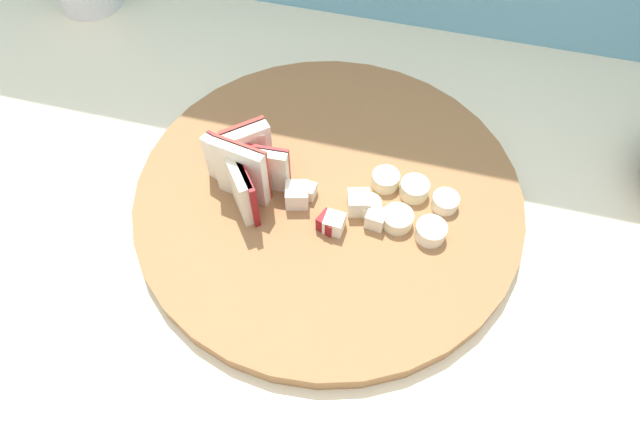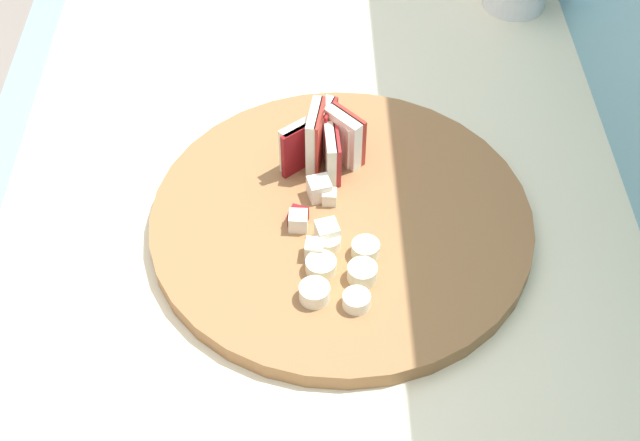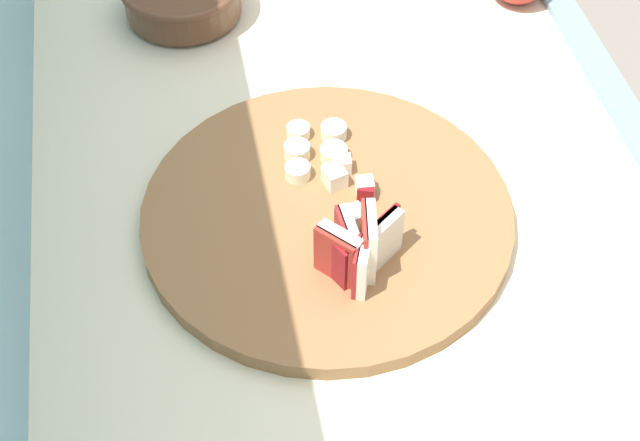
# 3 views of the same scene
# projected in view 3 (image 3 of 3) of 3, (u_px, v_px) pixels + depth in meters

# --- Properties ---
(tiled_countertop) EXTENTS (1.20, 0.69, 0.90)m
(tiled_countertop) POSITION_uv_depth(u_px,v_px,m) (348.00, 392.00, 1.34)
(tiled_countertop) COLOR beige
(tiled_countertop) RESTS_ON ground
(tile_backsplash) EXTENTS (2.40, 0.04, 1.48)m
(tile_backsplash) POSITION_uv_depth(u_px,v_px,m) (44.00, 313.00, 1.08)
(tile_backsplash) COLOR #6BADC6
(tile_backsplash) RESTS_ON ground
(cutting_board) EXTENTS (0.38, 0.38, 0.02)m
(cutting_board) POSITION_uv_depth(u_px,v_px,m) (327.00, 216.00, 0.96)
(cutting_board) COLOR olive
(cutting_board) RESTS_ON tiled_countertop
(apple_wedge_fan) EXTENTS (0.08, 0.09, 0.07)m
(apple_wedge_fan) POSITION_uv_depth(u_px,v_px,m) (356.00, 249.00, 0.89)
(apple_wedge_fan) COLOR maroon
(apple_wedge_fan) RESTS_ON cutting_board
(apple_dice_pile) EXTENTS (0.10, 0.05, 0.02)m
(apple_dice_pile) POSITION_uv_depth(u_px,v_px,m) (350.00, 193.00, 0.96)
(apple_dice_pile) COLOR #EFE5CC
(apple_dice_pile) RESTS_ON cutting_board
(banana_slice_rows) EXTENTS (0.09, 0.08, 0.02)m
(banana_slice_rows) POSITION_uv_depth(u_px,v_px,m) (316.00, 151.00, 1.00)
(banana_slice_rows) COLOR #F4EAC6
(banana_slice_rows) RESTS_ON cutting_board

